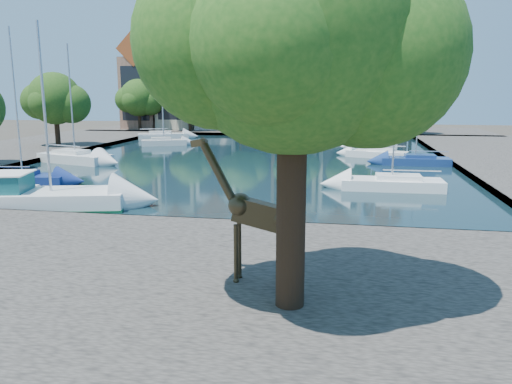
% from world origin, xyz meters
% --- Properties ---
extents(ground, '(160.00, 160.00, 0.00)m').
position_xyz_m(ground, '(0.00, 0.00, 0.00)').
color(ground, '#38332B').
rests_on(ground, ground).
extents(water_basin, '(38.00, 50.00, 0.08)m').
position_xyz_m(water_basin, '(0.00, 24.00, 0.04)').
color(water_basin, black).
rests_on(water_basin, ground).
extents(near_quay, '(50.00, 14.00, 0.50)m').
position_xyz_m(near_quay, '(0.00, -7.00, 0.25)').
color(near_quay, '#545049').
rests_on(near_quay, ground).
extents(far_quay, '(60.00, 16.00, 0.50)m').
position_xyz_m(far_quay, '(0.00, 56.00, 0.25)').
color(far_quay, '#545049').
rests_on(far_quay, ground).
extents(left_quay, '(14.00, 52.00, 0.50)m').
position_xyz_m(left_quay, '(-25.00, 24.00, 0.25)').
color(left_quay, '#545049').
rests_on(left_quay, ground).
extents(plane_tree, '(8.32, 6.40, 10.62)m').
position_xyz_m(plane_tree, '(7.62, -9.01, 7.67)').
color(plane_tree, '#332114').
rests_on(plane_tree, near_quay).
extents(townhouse_west_end, '(5.44, 9.18, 14.93)m').
position_xyz_m(townhouse_west_end, '(-23.00, 55.99, 7.36)').
color(townhouse_west_end, '#90644E').
rests_on(townhouse_west_end, far_quay).
extents(townhouse_west_mid, '(5.94, 9.18, 16.79)m').
position_xyz_m(townhouse_west_mid, '(-17.00, 55.99, 8.23)').
color(townhouse_west_mid, beige).
rests_on(townhouse_west_mid, far_quay).
extents(townhouse_west_inner, '(6.43, 9.18, 15.15)m').
position_xyz_m(townhouse_west_inner, '(-10.50, 55.99, 7.35)').
color(townhouse_west_inner, white).
rests_on(townhouse_west_inner, far_quay).
extents(townhouse_center, '(5.44, 9.18, 16.93)m').
position_xyz_m(townhouse_center, '(-4.00, 55.99, 8.36)').
color(townhouse_center, brown).
rests_on(townhouse_center, far_quay).
extents(townhouse_east_inner, '(5.94, 9.18, 15.79)m').
position_xyz_m(townhouse_east_inner, '(2.00, 55.99, 7.73)').
color(townhouse_east_inner, tan).
rests_on(townhouse_east_inner, far_quay).
extents(townhouse_east_mid, '(6.43, 9.18, 16.65)m').
position_xyz_m(townhouse_east_mid, '(8.50, 55.99, 8.10)').
color(townhouse_east_mid, beige).
rests_on(townhouse_east_mid, far_quay).
extents(townhouse_east_end, '(5.44, 9.18, 14.43)m').
position_xyz_m(townhouse_east_end, '(15.00, 55.99, 7.11)').
color(townhouse_east_end, brown).
rests_on(townhouse_east_end, far_quay).
extents(far_tree_far_west, '(7.28, 5.60, 7.68)m').
position_xyz_m(far_tree_far_west, '(-21.90, 50.49, 5.18)').
color(far_tree_far_west, '#332114').
rests_on(far_tree_far_west, far_quay).
extents(far_tree_west, '(6.76, 5.20, 7.36)m').
position_xyz_m(far_tree_west, '(-13.91, 50.49, 5.08)').
color(far_tree_west, '#332114').
rests_on(far_tree_west, far_quay).
extents(far_tree_mid_west, '(7.80, 6.00, 8.00)m').
position_xyz_m(far_tree_mid_west, '(-5.89, 50.49, 5.29)').
color(far_tree_mid_west, '#332114').
rests_on(far_tree_mid_west, far_quay).
extents(far_tree_mid_east, '(7.02, 5.40, 7.52)m').
position_xyz_m(far_tree_mid_east, '(2.10, 50.49, 5.13)').
color(far_tree_mid_east, '#332114').
rests_on(far_tree_mid_east, far_quay).
extents(far_tree_east, '(7.54, 5.80, 7.84)m').
position_xyz_m(far_tree_east, '(10.11, 50.49, 5.24)').
color(far_tree_east, '#332114').
rests_on(far_tree_east, far_quay).
extents(far_tree_far_east, '(6.76, 5.20, 7.36)m').
position_xyz_m(far_tree_far_east, '(18.09, 50.49, 5.08)').
color(far_tree_far_east, '#332114').
rests_on(far_tree_far_east, far_quay).
extents(side_tree_left_far, '(7.28, 5.60, 7.88)m').
position_xyz_m(side_tree_left_far, '(-21.90, 27.99, 5.38)').
color(side_tree_left_far, '#332114').
rests_on(side_tree_left_far, left_quay).
extents(giraffe_statue, '(3.12, 0.61, 4.45)m').
position_xyz_m(giraffe_statue, '(6.18, -7.44, 2.69)').
color(giraffe_statue, '#362D1B').
rests_on(giraffe_statue, near_quay).
extents(motorsailer, '(10.90, 5.52, 9.84)m').
position_xyz_m(motorsailer, '(-8.35, 1.91, 0.83)').
color(motorsailer, white).
rests_on(motorsailer, water_basin).
extents(sailboat_left_b, '(6.14, 2.97, 10.39)m').
position_xyz_m(sailboat_left_b, '(-12.71, 8.30, 0.60)').
color(sailboat_left_b, navy).
rests_on(sailboat_left_b, water_basin).
extents(sailboat_left_c, '(7.33, 4.32, 10.27)m').
position_xyz_m(sailboat_left_c, '(-14.73, 18.70, 0.69)').
color(sailboat_left_c, silver).
rests_on(sailboat_left_c, water_basin).
extents(sailboat_left_d, '(5.46, 3.69, 9.18)m').
position_xyz_m(sailboat_left_d, '(-12.00, 33.83, 0.61)').
color(sailboat_left_d, beige).
rests_on(sailboat_left_d, water_basin).
extents(sailboat_left_e, '(6.91, 4.76, 9.70)m').
position_xyz_m(sailboat_left_e, '(-15.00, 41.71, 0.64)').
color(sailboat_left_e, silver).
rests_on(sailboat_left_e, water_basin).
extents(sailboat_right_a, '(6.48, 2.36, 11.31)m').
position_xyz_m(sailboat_right_a, '(12.00, 10.86, 0.62)').
color(sailboat_right_a, white).
rests_on(sailboat_right_a, water_basin).
extents(sailboat_right_b, '(5.76, 2.07, 8.94)m').
position_xyz_m(sailboat_right_b, '(15.00, 22.55, 0.57)').
color(sailboat_right_b, navy).
rests_on(sailboat_right_b, water_basin).
extents(sailboat_right_c, '(6.01, 3.52, 9.82)m').
position_xyz_m(sailboat_right_c, '(12.04, 27.10, 0.58)').
color(sailboat_right_c, white).
rests_on(sailboat_right_c, water_basin).
extents(sailboat_right_d, '(5.27, 2.64, 6.85)m').
position_xyz_m(sailboat_right_d, '(12.00, 34.65, 0.56)').
color(sailboat_right_d, silver).
rests_on(sailboat_right_d, water_basin).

